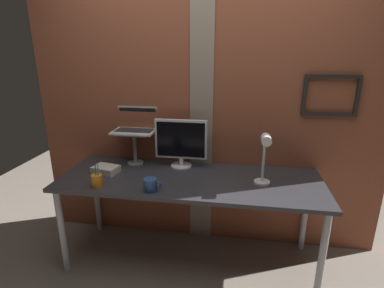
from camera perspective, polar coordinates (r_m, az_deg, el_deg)
ground_plane at (r=2.80m, az=1.41°, el=-20.26°), size 6.00×6.00×0.00m
brick_wall_back at (r=2.61m, az=2.72°, el=7.10°), size 3.01×0.16×2.48m
desk at (r=2.40m, az=-0.38°, el=-7.97°), size 2.04×0.71×0.75m
monitor at (r=2.53m, az=-2.08°, el=0.54°), size 0.44×0.18×0.41m
laptop_stand at (r=2.65m, az=-10.83°, el=0.21°), size 0.28×0.22×0.29m
laptop at (r=2.66m, az=-10.58°, el=3.61°), size 0.36×0.27×0.20m
desk_lamp at (r=2.21m, az=13.58°, el=-1.84°), size 0.12×0.20×0.40m
pen_cup at (r=2.32m, az=-17.54°, el=-6.62°), size 0.08×0.08×0.18m
coffee_mug at (r=2.18m, az=-7.83°, el=-7.64°), size 0.13×0.09×0.09m
paper_clutter_stack at (r=2.56m, az=-16.00°, el=-4.66°), size 0.22×0.18×0.06m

